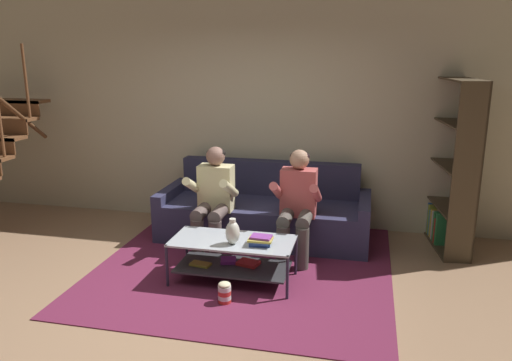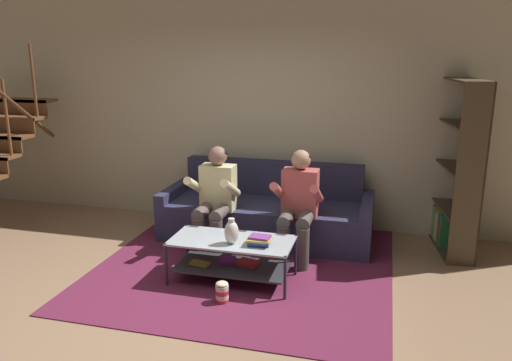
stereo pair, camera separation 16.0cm
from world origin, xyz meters
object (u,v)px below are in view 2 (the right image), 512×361
Objects in this scene: person_seated_left at (215,195)px; popcorn_tub at (222,292)px; bookshelf at (457,185)px; coffee_table at (232,254)px; book_stack at (259,240)px; vase at (231,232)px; person_seated_right at (298,201)px; couch at (267,214)px.

person_seated_left reaches higher than popcorn_tub.
person_seated_left is 5.77× the size of popcorn_tub.
popcorn_tub is at bearing -137.24° from bookshelf.
book_stack is (0.29, -0.07, 0.19)m from coffee_table.
popcorn_tub is (0.05, -0.46, -0.18)m from coffee_table.
vase is (0.44, -0.79, -0.10)m from person_seated_left.
vase is at bearing -73.93° from coffee_table.
bookshelf reaches higher than person_seated_right.
book_stack is at bearing -139.96° from bookshelf.
person_seated_right is at bearing 67.48° from popcorn_tub.
vase is 2.71m from bookshelf.
couch is 0.80m from person_seated_right.
couch reaches higher than book_stack.
book_stack is at bearing -107.00° from person_seated_right.
person_seated_left is 0.99× the size of person_seated_right.
couch is at bearing 130.29° from person_seated_right.
bookshelf reaches higher than couch.
couch is at bearing 89.68° from popcorn_tub.
couch is 2.10× the size of person_seated_left.
popcorn_tub is at bearing -84.20° from coffee_table.
couch reaches higher than coffee_table.
person_seated_left is 1.05m from book_stack.
popcorn_tub is at bearing -68.29° from person_seated_left.
couch is at bearing 49.74° from person_seated_left.
bookshelf reaches higher than vase.
book_stack is at bearing -13.93° from coffee_table.
vase is at bearing -91.14° from couch.
person_seated_left is at bearing -130.26° from couch.
coffee_table is at bearing 166.07° from book_stack.
person_seated_right is at bearing -49.71° from couch.
vase is at bearing -143.02° from bookshelf.
person_seated_left is 1.35m from popcorn_tub.
popcorn_tub is at bearing -87.23° from vase.
couch is 10.71× the size of book_stack.
person_seated_right reaches higher than person_seated_left.
popcorn_tub is (-0.24, -0.38, -0.37)m from book_stack.
vase is 0.57m from popcorn_tub.
bookshelf is 9.38× the size of popcorn_tub.
coffee_table is 0.49m from popcorn_tub.
book_stack is at bearing -79.94° from couch.
person_seated_right is 1.86m from bookshelf.
person_seated_left is (-0.47, -0.55, 0.36)m from couch.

